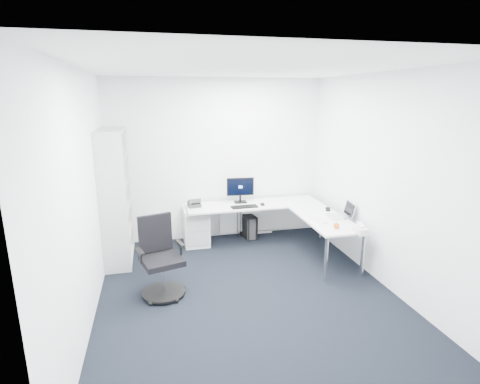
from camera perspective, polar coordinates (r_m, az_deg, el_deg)
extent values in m
plane|color=black|center=(4.85, 1.17, -15.30)|extent=(4.20, 4.20, 0.00)
plane|color=white|center=(4.22, 1.37, 18.43)|extent=(4.20, 4.20, 0.00)
cube|color=white|center=(6.35, -3.51, 4.84)|extent=(3.60, 0.02, 2.70)
cube|color=white|center=(2.48, 13.78, -11.21)|extent=(3.60, 0.02, 2.70)
cube|color=white|center=(4.27, -22.80, -1.02)|extent=(0.02, 4.20, 2.70)
cube|color=white|center=(5.09, 21.28, 1.47)|extent=(0.02, 4.20, 2.70)
cube|color=silver|center=(6.28, -6.70, -5.18)|extent=(0.40, 0.50, 0.62)
cube|color=black|center=(6.57, 1.30, -5.18)|extent=(0.23, 0.43, 0.40)
cube|color=beige|center=(6.34, -12.07, -6.29)|extent=(0.22, 0.43, 0.39)
cube|color=silver|center=(6.82, 3.58, -6.08)|extent=(0.31, 0.06, 0.04)
cube|color=black|center=(6.05, 0.66, -2.26)|extent=(0.43, 0.17, 0.02)
cube|color=black|center=(6.19, 3.44, -1.87)|extent=(0.06, 0.10, 0.03)
cube|color=silver|center=(5.58, 11.68, -4.06)|extent=(0.17, 0.43, 0.01)
sphere|color=#D55213|center=(5.27, 14.48, -4.98)|extent=(0.08, 0.08, 0.08)
cube|color=silver|center=(5.18, 17.81, -5.55)|extent=(0.13, 0.24, 0.08)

